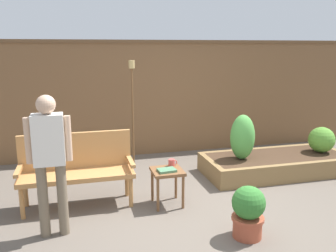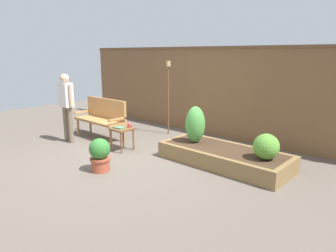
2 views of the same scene
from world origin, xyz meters
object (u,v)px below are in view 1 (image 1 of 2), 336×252
(cup_on_table, at_px, (172,163))
(shrub_near_bench, at_px, (242,137))
(tiki_torch, at_px, (132,96))
(garden_bench, at_px, (77,164))
(shrub_far_corner, at_px, (322,140))
(person_by_bench, at_px, (49,154))
(book_on_table, at_px, (167,170))
(potted_boxwood, at_px, (248,211))
(side_table, at_px, (167,176))

(cup_on_table, xyz_separation_m, shrub_near_bench, (1.30, 0.55, 0.13))
(shrub_near_bench, height_order, tiki_torch, tiki_torch)
(garden_bench, bearing_deg, shrub_far_corner, 4.97)
(shrub_far_corner, distance_m, person_by_bench, 4.41)
(book_on_table, bearing_deg, shrub_near_bench, 21.33)
(shrub_far_corner, bearing_deg, cup_on_table, -168.72)
(cup_on_table, height_order, potted_boxwood, potted_boxwood)
(garden_bench, xyz_separation_m, side_table, (1.13, -0.33, -0.15))
(cup_on_table, xyz_separation_m, person_by_bench, (-1.49, -0.56, 0.41))
(garden_bench, distance_m, side_table, 1.19)
(garden_bench, distance_m, book_on_table, 1.18)
(garden_bench, xyz_separation_m, potted_boxwood, (1.77, -1.35, -0.24))
(potted_boxwood, relative_size, shrub_far_corner, 1.36)
(shrub_near_bench, bearing_deg, book_on_table, -152.55)
(book_on_table, relative_size, shrub_near_bench, 0.32)
(side_table, relative_size, shrub_near_bench, 0.67)
(garden_bench, xyz_separation_m, tiki_torch, (0.96, 1.30, 0.69))
(garden_bench, relative_size, potted_boxwood, 2.47)
(side_table, relative_size, book_on_table, 2.12)
(side_table, height_order, shrub_far_corner, shrub_far_corner)
(cup_on_table, distance_m, shrub_far_corner, 2.81)
(potted_boxwood, height_order, tiki_torch, tiki_torch)
(cup_on_table, height_order, person_by_bench, person_by_bench)
(tiki_torch, height_order, person_by_bench, tiki_torch)
(person_by_bench, bearing_deg, cup_on_table, 20.57)
(cup_on_table, height_order, book_on_table, cup_on_table)
(garden_bench, height_order, cup_on_table, garden_bench)
(garden_bench, distance_m, shrub_near_bench, 2.55)
(garden_bench, height_order, person_by_bench, person_by_bench)
(book_on_table, xyz_separation_m, shrub_far_corner, (2.87, 0.74, 0.02))
(potted_boxwood, relative_size, tiki_torch, 0.32)
(side_table, xyz_separation_m, shrub_far_corner, (2.85, 0.68, 0.12))
(book_on_table, bearing_deg, tiki_torch, 89.01)
(shrub_near_bench, height_order, person_by_bench, person_by_bench)
(potted_boxwood, bearing_deg, shrub_far_corner, 37.46)
(shrub_far_corner, bearing_deg, book_on_table, -165.63)
(shrub_near_bench, bearing_deg, side_table, -153.97)
(side_table, xyz_separation_m, cup_on_table, (0.10, 0.13, 0.13))
(cup_on_table, relative_size, book_on_table, 0.54)
(potted_boxwood, xyz_separation_m, shrub_far_corner, (2.22, 1.70, 0.21))
(side_table, distance_m, potted_boxwood, 1.20)
(garden_bench, relative_size, tiki_torch, 0.79)
(shrub_near_bench, bearing_deg, cup_on_table, -157.06)
(shrub_near_bench, distance_m, shrub_far_corner, 1.46)
(book_on_table, distance_m, person_by_bench, 1.49)
(shrub_far_corner, relative_size, person_by_bench, 0.27)
(book_on_table, height_order, potted_boxwood, potted_boxwood)
(cup_on_table, distance_m, shrub_near_bench, 1.42)
(side_table, bearing_deg, garden_bench, 163.53)
(book_on_table, bearing_deg, shrub_far_corner, 8.24)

